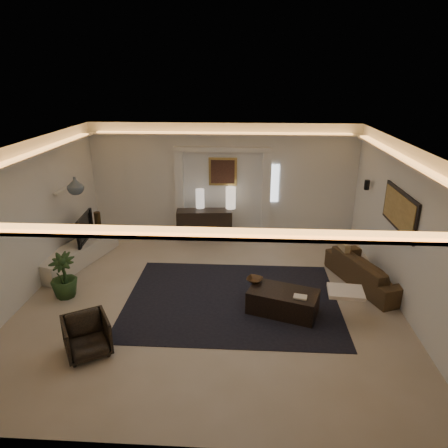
# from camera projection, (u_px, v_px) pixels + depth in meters

# --- Properties ---
(floor) EXTENTS (7.00, 7.00, 0.00)m
(floor) POSITION_uv_depth(u_px,v_px,m) (212.00, 294.00, 8.00)
(floor) COLOR gray
(floor) RESTS_ON ground
(ceiling) EXTENTS (7.00, 7.00, 0.00)m
(ceiling) POSITION_uv_depth(u_px,v_px,m) (210.00, 146.00, 6.99)
(ceiling) COLOR white
(ceiling) RESTS_ON ground
(wall_back) EXTENTS (7.00, 0.00, 7.00)m
(wall_back) POSITION_uv_depth(u_px,v_px,m) (223.00, 179.00, 10.77)
(wall_back) COLOR silver
(wall_back) RESTS_ON ground
(wall_front) EXTENTS (7.00, 0.00, 7.00)m
(wall_front) POSITION_uv_depth(u_px,v_px,m) (182.00, 343.00, 4.22)
(wall_front) COLOR silver
(wall_front) RESTS_ON ground
(wall_left) EXTENTS (0.00, 7.00, 7.00)m
(wall_left) POSITION_uv_depth(u_px,v_px,m) (27.00, 221.00, 7.69)
(wall_left) COLOR silver
(wall_left) RESTS_ON ground
(wall_right) EXTENTS (0.00, 7.00, 7.00)m
(wall_right) POSITION_uv_depth(u_px,v_px,m) (405.00, 229.00, 7.30)
(wall_right) COLOR silver
(wall_right) RESTS_ON ground
(cove_soffit) EXTENTS (7.00, 7.00, 0.04)m
(cove_soffit) POSITION_uv_depth(u_px,v_px,m) (211.00, 162.00, 7.09)
(cove_soffit) COLOR silver
(cove_soffit) RESTS_ON ceiling
(daylight_slit) EXTENTS (0.25, 0.03, 1.00)m
(daylight_slit) POSITION_uv_depth(u_px,v_px,m) (274.00, 183.00, 10.71)
(daylight_slit) COLOR white
(daylight_slit) RESTS_ON wall_back
(area_rug) EXTENTS (4.00, 3.00, 0.01)m
(area_rug) POSITION_uv_depth(u_px,v_px,m) (232.00, 300.00, 7.79)
(area_rug) COLOR black
(area_rug) RESTS_ON ground
(pilaster_left) EXTENTS (0.22, 0.20, 2.20)m
(pilaster_left) POSITION_uv_depth(u_px,v_px,m) (180.00, 192.00, 10.86)
(pilaster_left) COLOR silver
(pilaster_left) RESTS_ON ground
(pilaster_right) EXTENTS (0.22, 0.20, 2.20)m
(pilaster_right) POSITION_uv_depth(u_px,v_px,m) (266.00, 193.00, 10.74)
(pilaster_right) COLOR silver
(pilaster_right) RESTS_ON ground
(alcove_header) EXTENTS (2.52, 0.20, 0.12)m
(alcove_header) POSITION_uv_depth(u_px,v_px,m) (223.00, 149.00, 10.40)
(alcove_header) COLOR silver
(alcove_header) RESTS_ON wall_back
(painting_frame) EXTENTS (0.74, 0.04, 0.74)m
(painting_frame) POSITION_uv_depth(u_px,v_px,m) (223.00, 172.00, 10.67)
(painting_frame) COLOR tan
(painting_frame) RESTS_ON wall_back
(painting_canvas) EXTENTS (0.62, 0.02, 0.62)m
(painting_canvas) POSITION_uv_depth(u_px,v_px,m) (223.00, 172.00, 10.65)
(painting_canvas) COLOR #4C2D1E
(painting_canvas) RESTS_ON wall_back
(art_panel_frame) EXTENTS (0.04, 1.64, 0.74)m
(art_panel_frame) POSITION_uv_depth(u_px,v_px,m) (400.00, 210.00, 7.50)
(art_panel_frame) COLOR black
(art_panel_frame) RESTS_ON wall_right
(art_panel_gold) EXTENTS (0.02, 1.50, 0.62)m
(art_panel_gold) POSITION_uv_depth(u_px,v_px,m) (398.00, 210.00, 7.50)
(art_panel_gold) COLOR tan
(art_panel_gold) RESTS_ON wall_right
(wall_sconce) EXTENTS (0.12, 0.12, 0.22)m
(wall_sconce) POSITION_uv_depth(u_px,v_px,m) (367.00, 185.00, 9.29)
(wall_sconce) COLOR black
(wall_sconce) RESTS_ON wall_right
(wall_niche) EXTENTS (0.10, 0.55, 0.04)m
(wall_niche) POSITION_uv_depth(u_px,v_px,m) (61.00, 191.00, 8.93)
(wall_niche) COLOR silver
(wall_niche) RESTS_ON wall_left
(console) EXTENTS (1.46, 0.58, 0.71)m
(console) POSITION_uv_depth(u_px,v_px,m) (204.00, 223.00, 10.61)
(console) COLOR black
(console) RESTS_ON ground
(lamp_left) EXTENTS (0.27, 0.27, 0.50)m
(lamp_left) POSITION_uv_depth(u_px,v_px,m) (200.00, 195.00, 10.58)
(lamp_left) COLOR beige
(lamp_left) RESTS_ON console
(lamp_right) EXTENTS (0.32, 0.32, 0.57)m
(lamp_right) POSITION_uv_depth(u_px,v_px,m) (231.00, 196.00, 10.54)
(lamp_right) COLOR #F6E3C6
(lamp_right) RESTS_ON console
(media_ledge) EXTENTS (1.21, 2.39, 0.43)m
(media_ledge) POSITION_uv_depth(u_px,v_px,m) (78.00, 254.00, 9.23)
(media_ledge) COLOR beige
(media_ledge) RESTS_ON ground
(tv) EXTENTS (1.09, 0.23, 0.62)m
(tv) POSITION_uv_depth(u_px,v_px,m) (80.00, 228.00, 9.29)
(tv) COLOR black
(tv) RESTS_ON media_ledge
(figurine) EXTENTS (0.21, 0.21, 0.42)m
(figurine) POSITION_uv_depth(u_px,v_px,m) (98.00, 221.00, 10.08)
(figurine) COLOR #372814
(figurine) RESTS_ON media_ledge
(ginger_jar) EXTENTS (0.41, 0.41, 0.36)m
(ginger_jar) POSITION_uv_depth(u_px,v_px,m) (75.00, 186.00, 8.56)
(ginger_jar) COLOR #434C54
(ginger_jar) RESTS_ON wall_niche
(plant) EXTENTS (0.55, 0.55, 0.89)m
(plant) POSITION_uv_depth(u_px,v_px,m) (63.00, 276.00, 7.76)
(plant) COLOR #25401C
(plant) RESTS_ON ground
(sofa) EXTENTS (2.18, 1.48, 0.59)m
(sofa) POSITION_uv_depth(u_px,v_px,m) (369.00, 271.00, 8.28)
(sofa) COLOR #402E1C
(sofa) RESTS_ON ground
(throw_blanket) EXTENTS (0.64, 0.54, 0.07)m
(throw_blanket) POSITION_uv_depth(u_px,v_px,m) (346.00, 292.00, 6.99)
(throw_blanket) COLOR white
(throw_blanket) RESTS_ON sofa
(throw_pillow) EXTENTS (0.19, 0.41, 0.40)m
(throw_pillow) POSITION_uv_depth(u_px,v_px,m) (343.00, 251.00, 8.59)
(throw_pillow) COLOR tan
(throw_pillow) RESTS_ON sofa
(coffee_table) EXTENTS (1.36, 1.01, 0.45)m
(coffee_table) POSITION_uv_depth(u_px,v_px,m) (283.00, 302.00, 7.32)
(coffee_table) COLOR black
(coffee_table) RESTS_ON ground
(bowl) EXTENTS (0.38, 0.38, 0.07)m
(bowl) POSITION_uv_depth(u_px,v_px,m) (255.00, 281.00, 7.58)
(bowl) COLOR #3B2715
(bowl) RESTS_ON coffee_table
(magazine) EXTENTS (0.26, 0.21, 0.03)m
(magazine) POSITION_uv_depth(u_px,v_px,m) (300.00, 298.00, 7.04)
(magazine) COLOR beige
(magazine) RESTS_ON coffee_table
(armchair) EXTENTS (0.90, 0.90, 0.60)m
(armchair) POSITION_uv_depth(u_px,v_px,m) (87.00, 336.00, 6.22)
(armchair) COLOR black
(armchair) RESTS_ON ground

